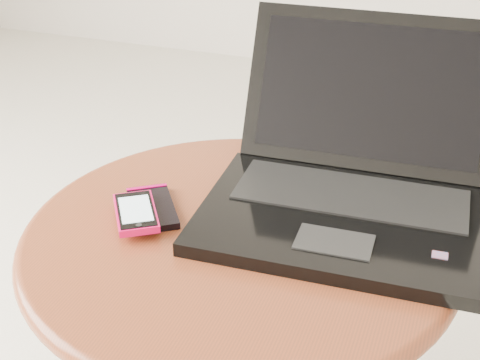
% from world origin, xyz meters
% --- Properties ---
extents(table, '(0.62, 0.62, 0.49)m').
position_xyz_m(table, '(0.05, -0.06, 0.38)').
color(table, '#592D10').
rests_on(table, ground).
extents(laptop, '(0.41, 0.40, 0.25)m').
position_xyz_m(laptop, '(0.18, 0.05, 0.54)').
color(laptop, black).
rests_on(laptop, table).
extents(phone_black, '(0.12, 0.13, 0.01)m').
position_xyz_m(phone_black, '(-0.09, -0.06, 0.50)').
color(phone_black, black).
rests_on(phone_black, table).
extents(phone_pink, '(0.10, 0.12, 0.01)m').
position_xyz_m(phone_pink, '(-0.10, -0.09, 0.51)').
color(phone_pink, '#E60953').
rests_on(phone_pink, phone_black).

